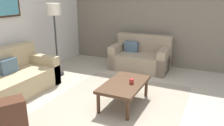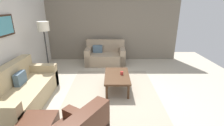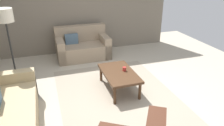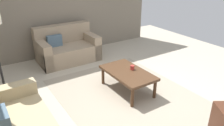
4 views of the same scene
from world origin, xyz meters
The scene contains 7 objects.
ground_plane centered at (0.00, 0.00, 0.00)m, with size 8.00×8.00×0.00m, color #B2A893.
stone_feature_panel centered at (3.00, 0.00, 1.40)m, with size 0.12×5.20×2.80m, color slate.
area_rug centered at (0.00, 0.00, 0.00)m, with size 3.27×2.30×0.01m, color gray.
couch_loveseat centered at (2.45, 0.25, 0.30)m, with size 0.88×1.47×0.88m.
coffee_table centered at (0.35, -0.13, 0.36)m, with size 1.10×0.64×0.41m.
cup centered at (0.37, -0.26, 0.45)m, with size 0.08×0.08×0.08m, color #B2332D.
lamp_standing centered at (1.09, 1.93, 1.41)m, with size 0.32×0.32×1.71m.
Camera 3 is at (-3.43, 1.26, 2.41)m, focal length 34.53 mm.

